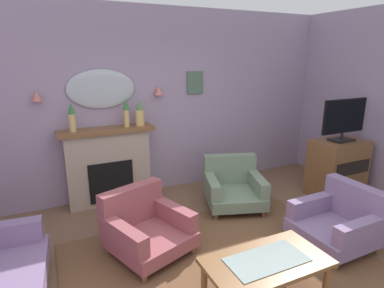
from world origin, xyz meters
The scene contains 17 objects.
floor centered at (0.00, 0.00, -0.05)m, with size 7.26×5.96×0.10m, color brown.
wall_back centered at (0.00, 2.53, 1.45)m, with size 7.26×0.10×2.90m, color #9E8CA8.
patterned_rug centered at (0.00, 0.20, 0.01)m, with size 3.20×2.40×0.01m, color brown.
fireplace centered at (-0.75, 2.31, 0.57)m, with size 1.36×0.36×1.16m.
mantel_vase_centre centered at (-1.20, 2.28, 1.37)m, with size 0.10×0.10×0.41m.
mantel_vase_left centered at (-0.45, 2.28, 1.39)m, with size 0.10×0.10×0.41m.
mantel_vase_right centered at (-0.25, 2.28, 1.33)m, with size 0.13×0.13×0.39m.
wall_mirror centered at (-0.75, 2.45, 1.71)m, with size 0.96×0.06×0.56m, color #B2BCC6.
wall_sconce_left centered at (-1.60, 2.40, 1.66)m, with size 0.14×0.14×0.14m, color #D17066.
wall_sconce_right centered at (0.10, 2.40, 1.66)m, with size 0.14×0.14×0.14m, color #D17066.
framed_picture centered at (0.75, 2.46, 1.75)m, with size 0.28×0.03×0.36m, color #4C6B56.
coffee_table centered at (0.08, -0.37, 0.38)m, with size 1.10×0.60×0.45m.
armchair_near_fireplace centered at (0.89, 1.44, 0.31)m, with size 1.02×1.03×0.71m.
armchair_in_corner centered at (1.47, 0.02, 0.31)m, with size 0.83×0.83×0.71m.
armchair_by_coffee_table centered at (-0.65, 0.87, 0.31)m, with size 1.03×1.04×0.71m.
tv_cabinet centered at (2.58, 1.05, 0.45)m, with size 0.80×0.57×0.90m.
tv_flatscreen centered at (2.58, 1.03, 1.25)m, with size 0.84×0.24×0.65m.
Camera 1 is at (-1.54, -2.28, 2.17)m, focal length 29.81 mm.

